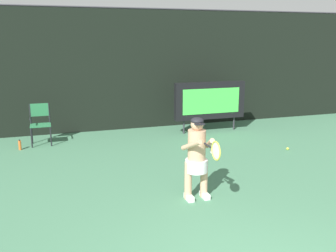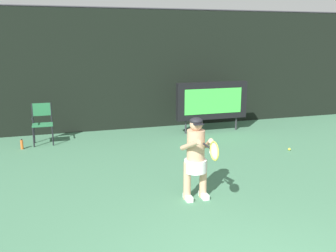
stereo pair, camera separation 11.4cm
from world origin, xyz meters
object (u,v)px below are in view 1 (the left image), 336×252
at_px(scoreboard, 210,101).
at_px(water_bottle, 20,145).
at_px(umpire_chair, 40,122).
at_px(tennis_racket, 215,150).
at_px(tennis_player, 197,155).
at_px(tennis_ball_loose, 288,149).

bearing_deg(scoreboard, water_bottle, -176.88).
xyz_separation_m(umpire_chair, tennis_racket, (2.67, -5.11, 0.43)).
bearing_deg(tennis_racket, tennis_player, 97.44).
relative_size(tennis_player, tennis_ball_loose, 21.44).
bearing_deg(scoreboard, tennis_ball_loose, -65.52).
height_order(tennis_player, tennis_ball_loose, tennis_player).
height_order(scoreboard, tennis_ball_loose, scoreboard).
relative_size(scoreboard, umpire_chair, 2.04).
height_order(scoreboard, tennis_racket, scoreboard).
height_order(water_bottle, tennis_racket, tennis_racket).
height_order(scoreboard, umpire_chair, scoreboard).
bearing_deg(scoreboard, umpire_chair, 178.91).
height_order(scoreboard, tennis_player, scoreboard).
bearing_deg(tennis_ball_loose, tennis_racket, -141.26).
relative_size(umpire_chair, tennis_racket, 1.79).
xyz_separation_m(umpire_chair, water_bottle, (-0.53, -0.38, -0.50)).
xyz_separation_m(scoreboard, tennis_ball_loose, (1.09, -2.40, -0.91)).
bearing_deg(umpire_chair, tennis_player, -59.80).
height_order(umpire_chair, tennis_ball_loose, umpire_chair).
height_order(umpire_chair, water_bottle, umpire_chair).
height_order(umpire_chair, tennis_racket, tennis_racket).
height_order(tennis_racket, tennis_ball_loose, tennis_racket).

